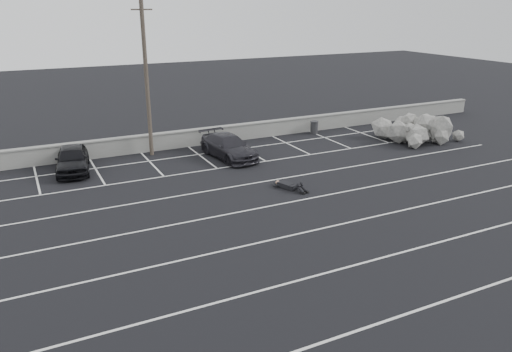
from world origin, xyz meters
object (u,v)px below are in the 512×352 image
car_right (229,147)px  utility_pole (147,79)px  trash_bin (314,127)px  car_left (72,159)px  person (286,183)px  riprap_pile (414,132)px

car_right → utility_pole: (-3.89, 2.58, 3.81)m
car_right → trash_bin: size_ratio=5.27×
car_left → car_right: (8.50, -1.38, -0.03)m
utility_pole → person: utility_pole is taller
car_right → trash_bin: bearing=12.3°
utility_pole → riprap_pile: 17.37m
riprap_pile → car_left: bearing=171.3°
car_left → trash_bin: bearing=12.8°
riprap_pile → person: (-11.94, -4.03, -0.30)m
car_left → car_right: 8.61m
car_right → person: bearing=-91.8°
car_left → person: (9.00, -7.25, -0.46)m
riprap_pile → person: 12.61m
car_left → trash_bin: size_ratio=4.72×
utility_pole → riprap_pile: utility_pole is taller
car_right → utility_pole: utility_pole is taller
trash_bin → riprap_pile: size_ratio=0.17×
car_right → trash_bin: car_right is taller
trash_bin → person: 11.02m
car_left → riprap_pile: 21.19m
car_left → car_right: car_left is taller
car_right → riprap_pile: riprap_pile is taller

